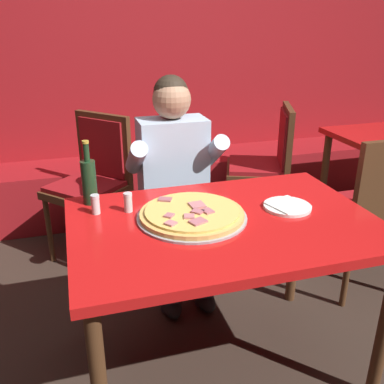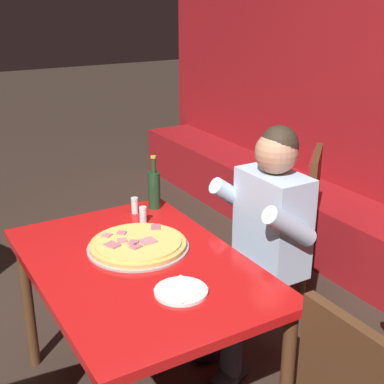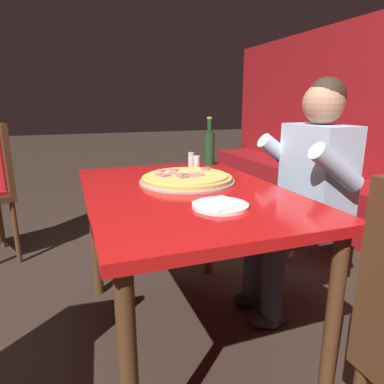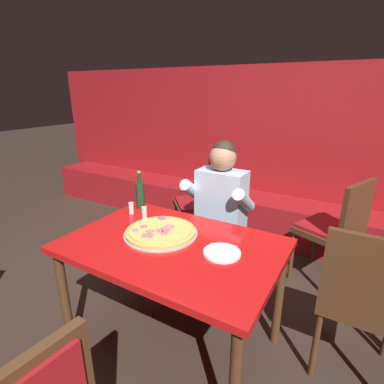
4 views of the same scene
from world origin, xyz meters
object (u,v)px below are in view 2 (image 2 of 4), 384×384
Objects in this scene: pizza at (138,244)px; shaker_black_pepper at (135,206)px; beer_bottle at (154,189)px; dining_chair_near_right at (292,212)px; diner_seated_blue_shirt at (258,239)px; main_dining_table at (139,280)px; plate_white_paper at (181,291)px; shaker_parmesan at (143,216)px.

pizza is 0.41m from shaker_black_pepper.
dining_chair_near_right is at bearing 85.98° from beer_bottle.
diner_seated_blue_shirt reaches higher than beer_bottle.
diner_seated_blue_shirt reaches higher than pizza.
main_dining_table is 6.06× the size of plate_white_paper.
dining_chair_near_right is at bearing 87.15° from shaker_black_pepper.
beer_bottle is at bearing 159.93° from plate_white_paper.
pizza is 1.27m from dining_chair_near_right.
beer_bottle is 0.98m from dining_chair_near_right.
diner_seated_blue_shirt is at bearing 54.42° from shaker_parmesan.
shaker_parmesan reaches higher than main_dining_table.
main_dining_table is 14.79× the size of shaker_parmesan.
dining_chair_near_right is at bearing 105.28° from pizza.
shaker_black_pepper reaches higher than pizza.
beer_bottle is 0.30× the size of dining_chair_near_right.
shaker_black_pepper is (-0.51, 0.22, 0.13)m from main_dining_table.
pizza is at bearing -98.56° from diner_seated_blue_shirt.
plate_white_paper is 0.22× the size of dining_chair_near_right.
beer_bottle is 0.62m from diner_seated_blue_shirt.
beer_bottle is at bearing -94.02° from dining_chair_near_right.
diner_seated_blue_shirt is at bearing 43.75° from shaker_black_pepper.
main_dining_table is at bearing -23.12° from shaker_black_pepper.
plate_white_paper is 1.46m from dining_chair_near_right.
diner_seated_blue_shirt is (0.09, 0.61, -0.09)m from pizza.
shaker_parmesan is 1.09m from dining_chair_near_right.
main_dining_table is 0.65m from beer_bottle.
diner_seated_blue_shirt is (-0.34, 0.64, -0.08)m from plate_white_paper.
beer_bottle is at bearing 96.06° from shaker_black_pepper.
beer_bottle is 0.22m from shaker_parmesan.
shaker_black_pepper is at bearing 157.17° from pizza.
beer_bottle is 3.40× the size of shaker_parmesan.
pizza is 5.39× the size of shaker_black_pepper.
shaker_black_pepper reaches higher than main_dining_table.
beer_bottle is at bearing 137.07° from shaker_parmesan.
shaker_parmesan is (-0.37, 0.20, 0.13)m from main_dining_table.
main_dining_table is at bearing -70.21° from dining_chair_near_right.
shaker_black_pepper is (0.01, -0.12, -0.07)m from beer_bottle.
beer_bottle reaches higher than shaker_parmesan.
diner_seated_blue_shirt is at bearing 34.29° from beer_bottle.
shaker_black_pepper is at bearing 172.69° from shaker_parmesan.
dining_chair_near_right reaches higher than plate_white_paper.
shaker_black_pepper is at bearing 156.88° from main_dining_table.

